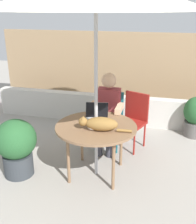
# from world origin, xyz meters

# --- Properties ---
(ground_plane) EXTENTS (14.00, 14.00, 0.00)m
(ground_plane) POSITION_xyz_m (0.00, 0.00, 0.00)
(ground_plane) COLOR gray
(fence_back) EXTENTS (5.48, 0.08, 1.65)m
(fence_back) POSITION_xyz_m (0.00, 2.56, 0.82)
(fence_back) COLOR #937756
(fence_back) RESTS_ON ground
(planter_wall_low) EXTENTS (4.93, 0.20, 0.54)m
(planter_wall_low) POSITION_xyz_m (0.00, 1.78, 0.27)
(planter_wall_low) COLOR beige
(planter_wall_low) RESTS_ON ground
(patio_table) EXTENTS (1.04, 1.04, 0.71)m
(patio_table) POSITION_xyz_m (0.00, 0.00, 0.65)
(patio_table) COLOR brown
(patio_table) RESTS_ON ground
(chair_occupied) EXTENTS (0.40, 0.40, 0.88)m
(chair_occupied) POSITION_xyz_m (0.00, 0.87, 0.51)
(chair_occupied) COLOR #1E606B
(chair_occupied) RESTS_ON ground
(chair_empty) EXTENTS (0.52, 0.52, 0.88)m
(chair_empty) POSITION_xyz_m (0.37, 0.92, 0.51)
(chair_empty) COLOR maroon
(chair_empty) RESTS_ON ground
(person_seated) EXTENTS (0.48, 0.48, 1.22)m
(person_seated) POSITION_xyz_m (0.00, 0.71, 0.68)
(person_seated) COLOR maroon
(person_seated) RESTS_ON ground
(laptop) EXTENTS (0.33, 0.29, 0.21)m
(laptop) POSITION_xyz_m (-0.05, 0.21, 0.77)
(laptop) COLOR silver
(laptop) RESTS_ON patio_table
(cat) EXTENTS (0.65, 0.24, 0.17)m
(cat) POSITION_xyz_m (0.07, -0.12, 0.79)
(cat) COLOR olive
(cat) RESTS_ON patio_table
(potted_plant_near_fence) EXTENTS (0.54, 0.54, 0.79)m
(potted_plant_near_fence) POSITION_xyz_m (-1.01, -0.26, 0.44)
(potted_plant_near_fence) COLOR #33383D
(potted_plant_near_fence) RESTS_ON ground
(potted_plant_by_chair) EXTENTS (0.41, 0.41, 0.70)m
(potted_plant_by_chair) POSITION_xyz_m (1.37, 1.55, 0.37)
(potted_plant_by_chair) COLOR #595654
(potted_plant_by_chair) RESTS_ON ground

